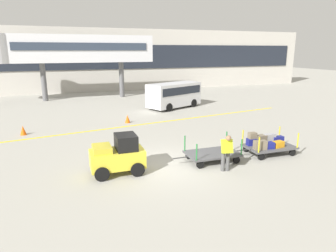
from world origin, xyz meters
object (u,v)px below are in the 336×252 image
object	(u,v)px
baggage_tug	(118,155)
safety_cone_near	(23,130)
shuttle_van	(174,93)
safety_cone_far	(128,119)
baggage_cart_lead	(212,154)
baggage_handler	(227,151)
baggage_cart_middle	(267,144)

from	to	relation	value
baggage_tug	safety_cone_near	bearing A→B (deg)	118.59
safety_cone_near	shuttle_van	bearing A→B (deg)	23.18
safety_cone_near	safety_cone_far	size ratio (longest dim) A/B	1.00
safety_cone_far	safety_cone_near	bearing A→B (deg)	-172.40
baggage_cart_lead	safety_cone_far	world-z (taller)	baggage_cart_lead
shuttle_van	baggage_handler	bearing A→B (deg)	-102.91
baggage_tug	baggage_cart_lead	bearing A→B (deg)	-1.41
baggage_cart_middle	safety_cone_far	world-z (taller)	baggage_cart_middle
shuttle_van	safety_cone_far	xyz separation A→B (m)	(-4.98, -4.01, -0.96)
shuttle_van	safety_cone_far	world-z (taller)	shuttle_van
baggage_tug	baggage_cart_lead	xyz separation A→B (m)	(4.16, -0.10, -0.41)
baggage_tug	baggage_handler	distance (m)	4.33
safety_cone_near	safety_cone_far	world-z (taller)	same
baggage_cart_middle	safety_cone_near	distance (m)	13.51
shuttle_van	baggage_tug	bearing A→B (deg)	-120.40
baggage_tug	shuttle_van	distance (m)	14.36
baggage_handler	shuttle_van	distance (m)	14.06
baggage_cart_middle	baggage_tug	bearing A→B (deg)	179.11
shuttle_van	safety_cone_near	distance (m)	12.39
safety_cone_near	baggage_tug	bearing A→B (deg)	-61.41
baggage_cart_lead	baggage_cart_middle	distance (m)	2.90
baggage_handler	safety_cone_near	xyz separation A→B (m)	(-8.22, 8.84, -0.59)
baggage_cart_lead	safety_cone_near	bearing A→B (deg)	137.29
baggage_tug	shuttle_van	world-z (taller)	shuttle_van
baggage_cart_lead	baggage_handler	distance (m)	1.33
baggage_cart_middle	shuttle_van	world-z (taller)	shuttle_van
baggage_tug	baggage_handler	xyz separation A→B (m)	(4.12, -1.32, 0.11)
baggage_tug	safety_cone_near	xyz separation A→B (m)	(-4.09, 7.51, -0.48)
baggage_tug	baggage_cart_middle	world-z (taller)	baggage_tug
baggage_handler	shuttle_van	bearing A→B (deg)	77.09
baggage_tug	shuttle_van	xyz separation A→B (m)	(7.26, 12.38, 0.48)
safety_cone_far	shuttle_van	bearing A→B (deg)	38.84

